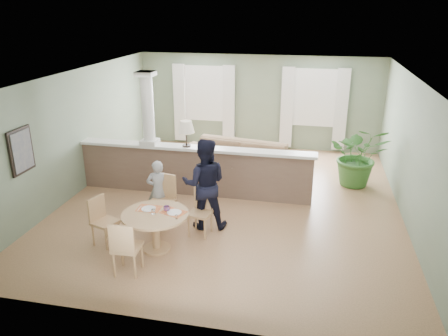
% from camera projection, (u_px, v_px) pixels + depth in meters
% --- Properties ---
extents(ground, '(8.00, 8.00, 0.00)m').
position_uv_depth(ground, '(232.00, 200.00, 9.51)').
color(ground, tan).
rests_on(ground, ground).
extents(room_shell, '(7.02, 8.02, 2.71)m').
position_uv_depth(room_shell, '(237.00, 113.00, 9.46)').
color(room_shell, gray).
rests_on(room_shell, ground).
extents(pony_wall, '(5.32, 0.38, 2.70)m').
position_uv_depth(pony_wall, '(190.00, 164.00, 9.64)').
color(pony_wall, '#765C4B').
rests_on(pony_wall, ground).
extents(sofa, '(3.12, 1.68, 0.86)m').
position_uv_depth(sofa, '(237.00, 161.00, 10.66)').
color(sofa, olive).
rests_on(sofa, ground).
extents(houseplant, '(1.33, 1.16, 1.46)m').
position_uv_depth(houseplant, '(359.00, 155.00, 10.10)').
color(houseplant, '#356B2B').
rests_on(houseplant, ground).
extents(dining_table, '(1.14, 1.14, 0.78)m').
position_uv_depth(dining_table, '(156.00, 221.00, 7.42)').
color(dining_table, tan).
rests_on(dining_table, ground).
extents(chair_far_boy, '(0.53, 0.53, 0.98)m').
position_uv_depth(chair_far_boy, '(163.00, 197.00, 8.35)').
color(chair_far_boy, tan).
rests_on(chair_far_boy, ground).
extents(chair_far_man, '(0.45, 0.45, 0.87)m').
position_uv_depth(chair_far_man, '(201.00, 209.00, 8.01)').
color(chair_far_man, tan).
rests_on(chair_far_man, ground).
extents(chair_near, '(0.44, 0.44, 0.92)m').
position_uv_depth(chair_near, '(125.00, 246.00, 6.72)').
color(chair_near, tan).
rests_on(chair_near, ground).
extents(chair_side, '(0.50, 0.50, 0.87)m').
position_uv_depth(chair_side, '(102.00, 218.00, 7.66)').
color(chair_side, tan).
rests_on(chair_side, ground).
extents(child_person, '(0.51, 0.40, 1.23)m').
position_uv_depth(child_person, '(158.00, 191.00, 8.46)').
color(child_person, '#9C9DA1').
rests_on(child_person, ground).
extents(man_person, '(0.96, 0.81, 1.75)m').
position_uv_depth(man_person, '(205.00, 184.00, 8.12)').
color(man_person, black).
rests_on(man_person, ground).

